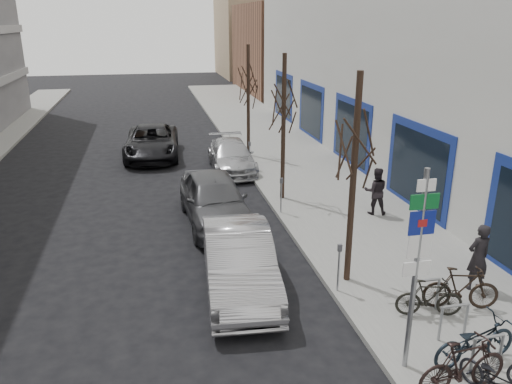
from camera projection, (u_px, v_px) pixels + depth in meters
name	position (u px, v px, depth m)	size (l,w,h in m)	color
sidewalk_east	(329.00, 196.00, 19.50)	(5.00, 70.00, 0.15)	slate
brick_building_far	(306.00, 48.00, 47.62)	(12.00, 14.00, 8.00)	brown
tan_building_far	(273.00, 38.00, 61.41)	(13.00, 12.00, 9.00)	#937A5B
highway_sign_pole	(417.00, 260.00, 9.05)	(0.55, 0.10, 4.20)	gray
bike_rack	(454.00, 318.00, 10.49)	(0.66, 2.26, 0.83)	gray
tree_near	(356.00, 131.00, 11.80)	(1.80, 1.80, 5.50)	black
tree_mid	(284.00, 93.00, 17.80)	(1.80, 1.80, 5.50)	black
tree_far	(248.00, 75.00, 23.80)	(1.80, 1.80, 5.50)	black
meter_front	(339.00, 263.00, 12.29)	(0.10, 0.08, 1.27)	gray
meter_mid	(281.00, 192.00, 17.37)	(0.10, 0.08, 1.27)	gray
meter_back	(250.00, 153.00, 22.45)	(0.10, 0.08, 1.27)	gray
bike_near_left	(498.00, 379.00, 8.76)	(0.47, 1.55, 0.95)	black
bike_near_right	(463.00, 365.00, 8.96)	(0.55, 1.86, 1.13)	black
bike_mid_curb	(476.00, 338.00, 9.72)	(0.57, 1.90, 1.16)	black
bike_mid_inner	(429.00, 298.00, 11.33)	(0.46, 1.54, 0.94)	black
bike_far_inner	(461.00, 288.00, 11.59)	(0.53, 1.78, 1.08)	black
parked_car_front	(239.00, 261.00, 12.66)	(1.68, 4.81, 1.58)	#A3A2A7
parked_car_mid	(215.00, 199.00, 16.87)	(2.01, 4.98, 1.70)	#4B4B50
parked_car_back	(231.00, 156.00, 22.85)	(1.90, 4.68, 1.36)	#ABACB0
lane_car	(152.00, 142.00, 25.09)	(2.57, 5.58, 1.55)	black
pedestrian_near	(478.00, 257.00, 12.37)	(0.63, 0.42, 1.74)	black
pedestrian_far	(376.00, 191.00, 17.24)	(0.62, 0.42, 1.69)	black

